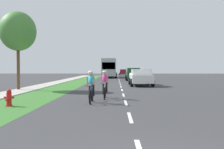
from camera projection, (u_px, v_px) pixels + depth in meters
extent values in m
plane|color=#38383A|center=(121.00, 86.00, 23.42)|extent=(120.00, 120.00, 0.00)
cube|color=#38722D|center=(68.00, 86.00, 23.51)|extent=(2.92, 70.00, 0.01)
cube|color=#B2ADA3|center=(44.00, 86.00, 23.54)|extent=(1.80, 70.00, 0.10)
cube|color=white|center=(130.00, 117.00, 8.18)|extent=(0.12, 1.80, 0.01)
cube|color=white|center=(126.00, 103.00, 11.68)|extent=(0.12, 1.80, 0.01)
cube|color=white|center=(123.00, 95.00, 15.18)|extent=(0.12, 1.80, 0.01)
cube|color=white|center=(122.00, 90.00, 18.67)|extent=(0.12, 1.80, 0.01)
cube|color=white|center=(121.00, 87.00, 22.17)|extent=(0.12, 1.80, 0.01)
cube|color=white|center=(120.00, 84.00, 25.67)|extent=(0.12, 1.80, 0.01)
cube|color=white|center=(120.00, 82.00, 29.17)|extent=(0.12, 1.80, 0.01)
cube|color=white|center=(119.00, 81.00, 32.67)|extent=(0.12, 1.80, 0.01)
cube|color=white|center=(119.00, 80.00, 36.17)|extent=(0.12, 1.80, 0.01)
cube|color=white|center=(119.00, 79.00, 39.67)|extent=(0.12, 1.80, 0.01)
cube|color=white|center=(118.00, 78.00, 43.16)|extent=(0.12, 1.80, 0.01)
cube|color=white|center=(118.00, 77.00, 46.66)|extent=(0.12, 1.80, 0.01)
cube|color=white|center=(118.00, 77.00, 50.16)|extent=(0.12, 1.80, 0.01)
cube|color=white|center=(118.00, 76.00, 53.66)|extent=(0.12, 1.80, 0.01)
cylinder|color=red|center=(9.00, 106.00, 10.62)|extent=(0.28, 0.28, 0.06)
cylinder|color=red|center=(9.00, 99.00, 10.61)|extent=(0.22, 0.22, 0.55)
sphere|color=red|center=(9.00, 91.00, 10.60)|extent=(0.21, 0.21, 0.21)
cylinder|color=red|center=(5.00, 98.00, 10.61)|extent=(0.12, 0.09, 0.09)
cylinder|color=red|center=(13.00, 98.00, 10.60)|extent=(0.12, 0.09, 0.09)
cylinder|color=red|center=(7.00, 100.00, 10.44)|extent=(0.11, 0.14, 0.11)
torus|color=black|center=(92.00, 95.00, 12.19)|extent=(0.06, 0.68, 0.68)
torus|color=black|center=(90.00, 97.00, 11.15)|extent=(0.06, 0.68, 0.68)
cylinder|color=#23389E|center=(91.00, 92.00, 11.57)|extent=(0.04, 0.59, 0.43)
cylinder|color=#23389E|center=(92.00, 90.00, 11.84)|extent=(0.04, 0.04, 0.55)
cylinder|color=#23389E|center=(91.00, 86.00, 11.61)|extent=(0.03, 0.55, 0.03)
cylinder|color=black|center=(90.00, 86.00, 11.16)|extent=(0.42, 0.02, 0.02)
ellipsoid|color=#26A5CC|center=(91.00, 79.00, 11.67)|extent=(0.30, 0.54, 0.63)
sphere|color=tan|center=(91.00, 74.00, 11.38)|extent=(0.20, 0.20, 0.20)
ellipsoid|color=white|center=(91.00, 72.00, 11.38)|extent=(0.24, 0.28, 0.16)
cylinder|color=tan|center=(87.00, 81.00, 11.39)|extent=(0.07, 0.26, 0.45)
cylinder|color=tan|center=(94.00, 81.00, 11.39)|extent=(0.07, 0.26, 0.45)
cylinder|color=black|center=(89.00, 92.00, 11.77)|extent=(0.10, 0.30, 0.60)
cylinder|color=black|center=(93.00, 90.00, 11.71)|extent=(0.10, 0.25, 0.61)
torus|color=black|center=(105.00, 92.00, 13.87)|extent=(0.06, 0.68, 0.68)
torus|color=black|center=(104.00, 93.00, 12.83)|extent=(0.06, 0.68, 0.68)
cylinder|color=silver|center=(105.00, 89.00, 13.25)|extent=(0.04, 0.59, 0.43)
cylinder|color=silver|center=(105.00, 87.00, 13.53)|extent=(0.04, 0.04, 0.55)
cylinder|color=silver|center=(105.00, 83.00, 13.29)|extent=(0.03, 0.55, 0.03)
cylinder|color=black|center=(104.00, 84.00, 12.84)|extent=(0.42, 0.02, 0.02)
ellipsoid|color=#CC2D8C|center=(105.00, 78.00, 13.35)|extent=(0.30, 0.54, 0.63)
sphere|color=tan|center=(105.00, 73.00, 13.07)|extent=(0.20, 0.20, 0.20)
ellipsoid|color=white|center=(105.00, 72.00, 13.07)|extent=(0.24, 0.28, 0.16)
cylinder|color=tan|center=(102.00, 79.00, 13.08)|extent=(0.07, 0.26, 0.45)
cylinder|color=tan|center=(107.00, 79.00, 13.07)|extent=(0.07, 0.26, 0.45)
cylinder|color=black|center=(103.00, 89.00, 13.45)|extent=(0.10, 0.30, 0.60)
cylinder|color=black|center=(107.00, 87.00, 13.40)|extent=(0.10, 0.25, 0.61)
cube|color=silver|center=(140.00, 78.00, 23.69)|extent=(1.96, 5.10, 0.76)
cube|color=silver|center=(141.00, 72.00, 22.91)|extent=(1.80, 1.78, 0.64)
cube|color=#1E2833|center=(142.00, 73.00, 22.20)|extent=(1.67, 0.08, 0.52)
cube|color=silver|center=(131.00, 75.00, 24.72)|extent=(0.08, 2.80, 0.40)
cube|color=silver|center=(148.00, 75.00, 24.69)|extent=(0.08, 2.80, 0.40)
cube|color=silver|center=(138.00, 75.00, 26.19)|extent=(1.80, 0.08, 0.40)
cylinder|color=black|center=(132.00, 83.00, 22.19)|extent=(0.26, 0.76, 0.76)
cylinder|color=black|center=(153.00, 83.00, 22.16)|extent=(0.26, 0.76, 0.76)
cylinder|color=black|center=(130.00, 81.00, 25.25)|extent=(0.26, 0.76, 0.76)
cylinder|color=black|center=(148.00, 81.00, 25.21)|extent=(0.26, 0.76, 0.76)
cube|color=#194C2D|center=(133.00, 75.00, 34.01)|extent=(1.90, 4.70, 1.00)
cube|color=#194C2D|center=(133.00, 70.00, 34.19)|extent=(1.71, 2.91, 0.52)
cube|color=#1E2833|center=(134.00, 71.00, 32.93)|extent=(1.56, 0.08, 0.44)
cylinder|color=black|center=(127.00, 78.00, 32.62)|extent=(0.25, 0.72, 0.72)
cylinder|color=black|center=(141.00, 78.00, 32.59)|extent=(0.25, 0.72, 0.72)
cylinder|color=black|center=(126.00, 78.00, 35.44)|extent=(0.25, 0.72, 0.72)
cylinder|color=black|center=(139.00, 78.00, 35.41)|extent=(0.25, 0.72, 0.72)
cube|color=#A5A8AD|center=(109.00, 67.00, 46.15)|extent=(2.50, 11.60, 3.10)
cube|color=#1E2833|center=(109.00, 65.00, 46.14)|extent=(2.52, 10.67, 0.64)
cube|color=#1E2833|center=(109.00, 66.00, 40.37)|extent=(2.25, 0.06, 1.20)
cylinder|color=black|center=(102.00, 75.00, 42.43)|extent=(0.28, 0.96, 0.96)
cylinder|color=black|center=(116.00, 75.00, 42.39)|extent=(0.28, 0.96, 0.96)
cylinder|color=black|center=(104.00, 75.00, 49.39)|extent=(0.28, 0.96, 0.96)
cylinder|color=black|center=(116.00, 75.00, 49.35)|extent=(0.28, 0.96, 0.96)
cube|color=maroon|center=(123.00, 73.00, 63.66)|extent=(1.76, 4.30, 0.76)
cube|color=maroon|center=(123.00, 70.00, 63.79)|extent=(1.55, 2.24, 0.52)
cube|color=#1E2833|center=(123.00, 70.00, 62.83)|extent=(1.44, 0.08, 0.44)
cylinder|color=black|center=(120.00, 74.00, 62.35)|extent=(0.22, 0.64, 0.64)
cylinder|color=black|center=(127.00, 74.00, 62.32)|extent=(0.22, 0.64, 0.64)
cylinder|color=black|center=(120.00, 74.00, 65.01)|extent=(0.22, 0.64, 0.64)
cylinder|color=black|center=(126.00, 74.00, 64.98)|extent=(0.22, 0.64, 0.64)
cylinder|color=brown|center=(18.00, 68.00, 18.74)|extent=(0.24, 0.24, 3.50)
ellipsoid|color=#478438|center=(18.00, 31.00, 18.67)|extent=(2.81, 2.81, 3.09)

